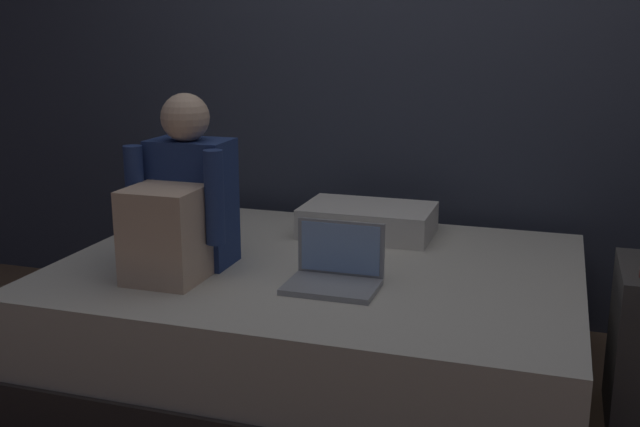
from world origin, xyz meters
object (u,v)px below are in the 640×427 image
(laptop, at_px, (335,271))
(bed, at_px, (319,323))
(pillow, at_px, (368,220))
(person_sitting, at_px, (181,205))

(laptop, bearing_deg, bed, 119.84)
(pillow, bearing_deg, laptop, -85.45)
(laptop, height_order, pillow, laptop)
(person_sitting, bearing_deg, laptop, -0.01)
(bed, height_order, laptop, laptop)
(person_sitting, distance_m, laptop, 0.63)
(person_sitting, relative_size, laptop, 2.05)
(person_sitting, relative_size, pillow, 1.17)
(bed, relative_size, pillow, 3.57)
(person_sitting, xyz_separation_m, pillow, (0.54, 0.68, -0.19))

